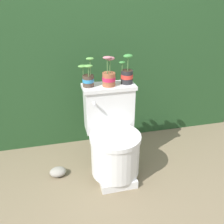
{
  "coord_description": "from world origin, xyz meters",
  "views": [
    {
      "loc": [
        -0.37,
        -1.61,
        1.43
      ],
      "look_at": [
        0.06,
        0.11,
        0.57
      ],
      "focal_mm": 40.0,
      "sensor_mm": 36.0,
      "label": 1
    }
  ],
  "objects_px": {
    "potted_plant_left": "(88,78)",
    "potted_plant_midleft": "(109,77)",
    "potted_plant_middle": "(127,74)",
    "garden_stone": "(58,172)",
    "toilet": "(113,140)"
  },
  "relations": [
    {
      "from": "toilet",
      "to": "potted_plant_left",
      "type": "distance_m",
      "value": 0.55
    },
    {
      "from": "potted_plant_left",
      "to": "potted_plant_middle",
      "type": "height_order",
      "value": "potted_plant_middle"
    },
    {
      "from": "potted_plant_midleft",
      "to": "potted_plant_middle",
      "type": "height_order",
      "value": "potted_plant_middle"
    },
    {
      "from": "potted_plant_left",
      "to": "potted_plant_midleft",
      "type": "bearing_deg",
      "value": -8.65
    },
    {
      "from": "toilet",
      "to": "garden_stone",
      "type": "relative_size",
      "value": 5.4
    },
    {
      "from": "toilet",
      "to": "garden_stone",
      "type": "height_order",
      "value": "toilet"
    },
    {
      "from": "potted_plant_left",
      "to": "garden_stone",
      "type": "height_order",
      "value": "potted_plant_left"
    },
    {
      "from": "potted_plant_left",
      "to": "garden_stone",
      "type": "xyz_separation_m",
      "value": [
        -0.31,
        -0.09,
        -0.79
      ]
    },
    {
      "from": "toilet",
      "to": "potted_plant_left",
      "type": "relative_size",
      "value": 3.33
    },
    {
      "from": "potted_plant_left",
      "to": "garden_stone",
      "type": "bearing_deg",
      "value": -163.54
    },
    {
      "from": "potted_plant_left",
      "to": "potted_plant_midleft",
      "type": "height_order",
      "value": "potted_plant_midleft"
    },
    {
      "from": "toilet",
      "to": "potted_plant_left",
      "type": "height_order",
      "value": "potted_plant_left"
    },
    {
      "from": "potted_plant_middle",
      "to": "garden_stone",
      "type": "bearing_deg",
      "value": -172.1
    },
    {
      "from": "potted_plant_left",
      "to": "potted_plant_midleft",
      "type": "distance_m",
      "value": 0.16
    },
    {
      "from": "potted_plant_left",
      "to": "potted_plant_middle",
      "type": "xyz_separation_m",
      "value": [
        0.31,
        -0.0,
        0.0
      ]
    }
  ]
}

